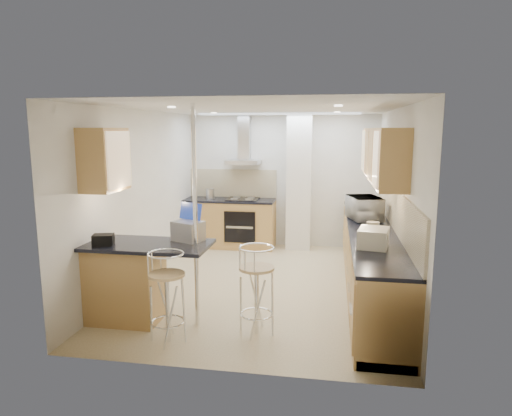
% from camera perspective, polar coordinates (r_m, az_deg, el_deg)
% --- Properties ---
extents(ground, '(4.80, 4.80, 0.00)m').
position_cam_1_polar(ground, '(6.68, 0.80, -9.64)').
color(ground, tan).
rests_on(ground, ground).
extents(room_shell, '(3.64, 4.84, 2.51)m').
position_cam_1_polar(room_shell, '(6.66, 4.09, 3.92)').
color(room_shell, white).
rests_on(room_shell, ground).
extents(right_counter, '(0.63, 4.40, 0.92)m').
position_cam_1_polar(right_counter, '(6.49, 14.09, -6.25)').
color(right_counter, tan).
rests_on(right_counter, ground).
extents(back_counter, '(1.70, 0.63, 0.92)m').
position_cam_1_polar(back_counter, '(8.72, -3.26, -1.86)').
color(back_counter, tan).
rests_on(back_counter, ground).
extents(peninsula, '(1.47, 0.72, 0.94)m').
position_cam_1_polar(peninsula, '(5.49, -13.42, -9.02)').
color(peninsula, tan).
rests_on(peninsula, ground).
extents(microwave, '(0.56, 0.69, 0.34)m').
position_cam_1_polar(microwave, '(6.84, 13.44, -0.02)').
color(microwave, silver).
rests_on(microwave, right_counter).
extents(laptop, '(0.41, 0.36, 0.23)m').
position_cam_1_polar(laptop, '(5.38, -8.48, -2.85)').
color(laptop, '#AAADB2').
rests_on(laptop, peninsula).
extents(bag, '(0.26, 0.22, 0.12)m').
position_cam_1_polar(bag, '(5.40, -18.55, -3.78)').
color(bag, black).
rests_on(bag, peninsula).
extents(bar_stool_near, '(0.50, 0.50, 0.98)m').
position_cam_1_polar(bar_stool_near, '(4.94, -11.04, -10.90)').
color(bar_stool_near, tan).
rests_on(bar_stool_near, ground).
extents(bar_stool_end, '(0.56, 0.56, 1.00)m').
position_cam_1_polar(bar_stool_end, '(5.04, 0.07, -10.23)').
color(bar_stool_end, tan).
rests_on(bar_stool_end, ground).
extents(jar_a, '(0.15, 0.15, 0.19)m').
position_cam_1_polar(jar_a, '(7.16, 13.05, -0.16)').
color(jar_a, beige).
rests_on(jar_a, right_counter).
extents(jar_b, '(0.15, 0.15, 0.15)m').
position_cam_1_polar(jar_b, '(7.55, 13.58, 0.18)').
color(jar_b, beige).
rests_on(jar_b, right_counter).
extents(jar_c, '(0.18, 0.18, 0.21)m').
position_cam_1_polar(jar_c, '(5.65, 14.32, -2.75)').
color(jar_c, '#B3A68F').
rests_on(jar_c, right_counter).
extents(jar_d, '(0.11, 0.11, 0.13)m').
position_cam_1_polar(jar_d, '(6.05, 14.69, -2.31)').
color(jar_d, silver).
rests_on(jar_d, right_counter).
extents(bread_bin, '(0.38, 0.45, 0.21)m').
position_cam_1_polar(bread_bin, '(5.28, 14.46, -3.63)').
color(bread_bin, beige).
rests_on(bread_bin, right_counter).
extents(kettle, '(0.16, 0.16, 0.19)m').
position_cam_1_polar(kettle, '(8.69, -5.74, 1.79)').
color(kettle, '#BBBEC1').
rests_on(kettle, back_counter).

